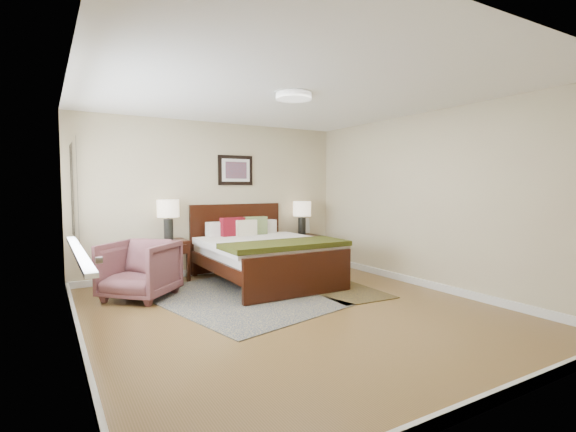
{
  "coord_description": "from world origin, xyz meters",
  "views": [
    {
      "loc": [
        -2.48,
        -4.08,
        1.44
      ],
      "look_at": [
        0.35,
        0.73,
        1.05
      ],
      "focal_mm": 26.0,
      "sensor_mm": 36.0,
      "label": 1
    }
  ],
  "objects_px": {
    "nightstand_right": "(302,247)",
    "lamp_left": "(168,212)",
    "bed": "(263,248)",
    "lamp_right": "(302,212)",
    "nightstand_left": "(169,248)",
    "armchair": "(140,270)",
    "rug_persian": "(236,298)"
  },
  "relations": [
    {
      "from": "nightstand_right",
      "to": "lamp_left",
      "type": "relative_size",
      "value": 0.93
    },
    {
      "from": "bed",
      "to": "lamp_right",
      "type": "height_order",
      "value": "lamp_right"
    },
    {
      "from": "bed",
      "to": "nightstand_right",
      "type": "bearing_deg",
      "value": 33.29
    },
    {
      "from": "bed",
      "to": "nightstand_left",
      "type": "relative_size",
      "value": 3.33
    },
    {
      "from": "bed",
      "to": "nightstand_right",
      "type": "xyz_separation_m",
      "value": [
        1.2,
        0.79,
        -0.17
      ]
    },
    {
      "from": "nightstand_left",
      "to": "armchair",
      "type": "distance_m",
      "value": 0.99
    },
    {
      "from": "bed",
      "to": "rug_persian",
      "type": "relative_size",
      "value": 0.84
    },
    {
      "from": "nightstand_left",
      "to": "nightstand_right",
      "type": "relative_size",
      "value": 1.11
    },
    {
      "from": "nightstand_right",
      "to": "rug_persian",
      "type": "height_order",
      "value": "nightstand_right"
    },
    {
      "from": "nightstand_left",
      "to": "rug_persian",
      "type": "distance_m",
      "value": 1.59
    },
    {
      "from": "armchair",
      "to": "nightstand_right",
      "type": "bearing_deg",
      "value": 59.78
    },
    {
      "from": "bed",
      "to": "rug_persian",
      "type": "distance_m",
      "value": 1.1
    },
    {
      "from": "nightstand_left",
      "to": "bed",
      "type": "bearing_deg",
      "value": -33.17
    },
    {
      "from": "lamp_right",
      "to": "nightstand_left",
      "type": "bearing_deg",
      "value": -179.49
    },
    {
      "from": "armchair",
      "to": "lamp_right",
      "type": "bearing_deg",
      "value": 60.02
    },
    {
      "from": "nightstand_right",
      "to": "lamp_left",
      "type": "xyz_separation_m",
      "value": [
        -2.4,
        0.01,
        0.71
      ]
    },
    {
      "from": "lamp_right",
      "to": "rug_persian",
      "type": "distance_m",
      "value": 2.6
    },
    {
      "from": "nightstand_right",
      "to": "armchair",
      "type": "relative_size",
      "value": 0.69
    },
    {
      "from": "nightstand_left",
      "to": "nightstand_right",
      "type": "bearing_deg",
      "value": 0.2
    },
    {
      "from": "armchair",
      "to": "bed",
      "type": "bearing_deg",
      "value": 45.08
    },
    {
      "from": "rug_persian",
      "to": "lamp_left",
      "type": "bearing_deg",
      "value": 95.43
    },
    {
      "from": "bed",
      "to": "lamp_right",
      "type": "xyz_separation_m",
      "value": [
        1.2,
        0.8,
        0.46
      ]
    },
    {
      "from": "bed",
      "to": "rug_persian",
      "type": "bearing_deg",
      "value": -138.14
    },
    {
      "from": "armchair",
      "to": "lamp_left",
      "type": "bearing_deg",
      "value": 98.93
    },
    {
      "from": "nightstand_right",
      "to": "lamp_left",
      "type": "bearing_deg",
      "value": 179.68
    },
    {
      "from": "bed",
      "to": "nightstand_right",
      "type": "height_order",
      "value": "bed"
    },
    {
      "from": "nightstand_left",
      "to": "lamp_right",
      "type": "xyz_separation_m",
      "value": [
        2.4,
        0.02,
        0.48
      ]
    },
    {
      "from": "bed",
      "to": "armchair",
      "type": "bearing_deg",
      "value": -179.74
    },
    {
      "from": "rug_persian",
      "to": "lamp_right",
      "type": "bearing_deg",
      "value": 24.23
    },
    {
      "from": "lamp_left",
      "to": "nightstand_right",
      "type": "bearing_deg",
      "value": -0.32
    },
    {
      "from": "nightstand_left",
      "to": "lamp_left",
      "type": "relative_size",
      "value": 1.03
    },
    {
      "from": "lamp_left",
      "to": "rug_persian",
      "type": "bearing_deg",
      "value": -71.82
    }
  ]
}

